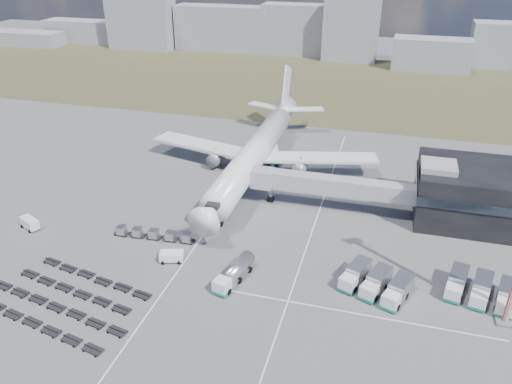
# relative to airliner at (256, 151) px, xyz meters

# --- Properties ---
(ground) EXTENTS (420.00, 420.00, 0.00)m
(ground) POSITION_rel_airliner_xyz_m (0.00, -32.38, -5.29)
(ground) COLOR #565659
(ground) RESTS_ON ground
(grass_strip) EXTENTS (420.00, 90.00, 0.01)m
(grass_strip) POSITION_rel_airliner_xyz_m (0.00, 77.62, -5.29)
(grass_strip) COLOR #444128
(grass_strip) RESTS_ON ground
(lane_markings) EXTENTS (47.12, 110.00, 0.01)m
(lane_markings) POSITION_rel_airliner_xyz_m (9.77, -29.38, -5.29)
(lane_markings) COLOR silver
(lane_markings) RESTS_ON ground
(terminal) EXTENTS (30.40, 16.40, 11.00)m
(terminal) POSITION_rel_airliner_xyz_m (47.77, -8.41, -0.04)
(terminal) COLOR black
(terminal) RESTS_ON ground
(jet_bridge) EXTENTS (30.30, 3.80, 7.05)m
(jet_bridge) POSITION_rel_airliner_xyz_m (15.90, -11.95, -0.24)
(jet_bridge) COLOR #939399
(jet_bridge) RESTS_ON ground
(airliner) EXTENTS (51.59, 64.53, 17.62)m
(airliner) POSITION_rel_airliner_xyz_m (0.00, 0.00, 0.00)
(airliner) COLOR white
(airliner) RESTS_ON ground
(skyline) EXTENTS (307.15, 27.08, 24.71)m
(skyline) POSITION_rel_airliner_xyz_m (-12.59, 119.28, 3.55)
(skyline) COLOR gray
(skyline) RESTS_ON ground
(fuel_tanker) EXTENTS (4.25, 9.23, 2.89)m
(fuel_tanker) POSITION_rel_airliner_xyz_m (7.17, -37.88, -3.85)
(fuel_tanker) COLOR white
(fuel_tanker) RESTS_ON ground
(pushback_tug) EXTENTS (4.11, 3.04, 1.61)m
(pushback_tug) POSITION_rel_airliner_xyz_m (-4.00, -35.71, -4.49)
(pushback_tug) COLOR white
(pushback_tug) RESTS_ON ground
(utility_van) EXTENTS (4.16, 3.11, 2.07)m
(utility_van) POSITION_rel_airliner_xyz_m (-32.25, -33.39, -4.26)
(utility_van) COLOR white
(utility_van) RESTS_ON ground
(catering_truck) EXTENTS (4.00, 6.46, 2.76)m
(catering_truck) POSITION_rel_airliner_xyz_m (1.92, 7.20, -3.88)
(catering_truck) COLOR white
(catering_truck) RESTS_ON ground
(service_trucks_near) EXTENTS (10.73, 9.46, 2.71)m
(service_trucks_near) POSITION_rel_airliner_xyz_m (27.73, -34.64, -3.82)
(service_trucks_near) COLOR white
(service_trucks_near) RESTS_ON ground
(service_trucks_far) EXTENTS (10.33, 8.72, 2.73)m
(service_trucks_far) POSITION_rel_airliner_xyz_m (42.23, -32.27, -3.81)
(service_trucks_far) COLOR white
(service_trucks_far) RESTS_ON ground
(uld_row) EXTENTS (14.30, 2.48, 1.56)m
(uld_row) POSITION_rel_airliner_xyz_m (-9.64, -30.48, -4.36)
(uld_row) COLOR black
(uld_row) RESTS_ON ground
(baggage_dollies) EXTENTS (25.57, 16.83, 0.64)m
(baggage_dollies) POSITION_rel_airliner_xyz_m (-14.93, -48.93, -4.97)
(baggage_dollies) COLOR black
(baggage_dollies) RESTS_ON ground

